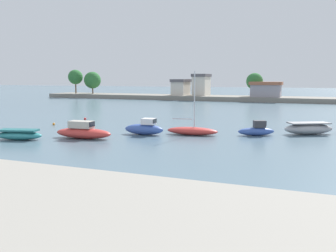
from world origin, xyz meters
TOP-DOWN VIEW (x-y plane):
  - moored_boat_1 at (-4.36, 11.27)m, footprint 4.44×2.53m
  - moored_boat_2 at (0.50, 13.94)m, footprint 5.50×2.08m
  - moored_boat_3 at (4.70, 17.91)m, footprint 3.95×1.60m
  - moored_boat_4 at (8.99, 19.45)m, footprint 5.01×1.85m
  - moored_boat_5 at (14.76, 21.32)m, footprint 3.54×2.37m
  - moored_boat_6 at (19.29, 23.90)m, footprint 5.06×3.83m
  - mooring_buoy_0 at (-7.47, 25.83)m, footprint 0.34×0.34m
  - mooring_buoy_1 at (-7.97, 20.36)m, footprint 0.28×0.28m
  - distant_shoreline at (-4.48, 73.25)m, footprint 97.37×9.23m

SIDE VIEW (x-z plane):
  - mooring_buoy_1 at x=-7.97m, z-range 0.00..0.28m
  - mooring_buoy_0 at x=-7.47m, z-range 0.00..0.34m
  - moored_boat_4 at x=8.99m, z-range -2.62..3.43m
  - moored_boat_1 at x=-4.36m, z-range -0.02..0.89m
  - moored_boat_5 at x=14.76m, z-range -0.22..1.20m
  - moored_boat_6 at x=19.29m, z-range -0.02..1.13m
  - moored_boat_2 at x=0.50m, z-range -0.20..1.37m
  - moored_boat_3 at x=4.70m, z-range -0.19..1.39m
  - distant_shoreline at x=-4.48m, z-range -2.08..5.60m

